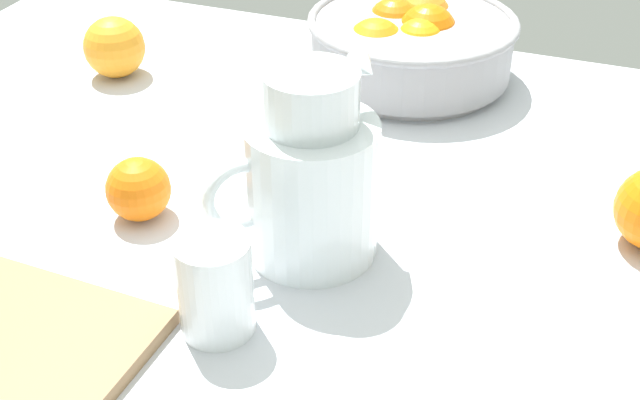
{
  "coord_description": "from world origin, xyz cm",
  "views": [
    {
      "loc": [
        28.63,
        -68.64,
        51.91
      ],
      "look_at": [
        3.84,
        -3.58,
        4.86
      ],
      "focal_mm": 46.65,
      "sensor_mm": 36.0,
      "label": 1
    }
  ],
  "objects": [
    {
      "name": "juice_glass",
      "position": [
        -0.36,
        -19.43,
        4.21
      ],
      "size": [
        6.8,
        6.8,
        9.66
      ],
      "color": "white",
      "rests_on": "ground_plane"
    },
    {
      "name": "ground_plane",
      "position": [
        0.0,
        0.0,
        -1.5
      ],
      "size": [
        138.63,
        102.97,
        3.0
      ],
      "primitive_type": "cube",
      "color": "silver"
    },
    {
      "name": "fruit_bowl",
      "position": [
        1.92,
        36.7,
        5.32
      ],
      "size": [
        29.05,
        29.05,
        10.95
      ],
      "color": "#99999E",
      "rests_on": "ground_plane"
    },
    {
      "name": "juice_pitcher",
      "position": [
        3.59,
        -5.48,
        7.48
      ],
      "size": [
        14.64,
        15.24,
        20.41
      ],
      "color": "white",
      "rests_on": "ground_plane"
    },
    {
      "name": "loose_orange_0",
      "position": [
        -37.25,
        22.85,
        4.31
      ],
      "size": [
        8.62,
        8.62,
        8.62
      ],
      "primitive_type": "sphere",
      "color": "orange",
      "rests_on": "ground_plane"
    },
    {
      "name": "loose_orange_3",
      "position": [
        -15.68,
        -6.61,
        3.47
      ],
      "size": [
        6.93,
        6.93,
        6.93
      ],
      "primitive_type": "sphere",
      "color": "orange",
      "rests_on": "ground_plane"
    }
  ]
}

